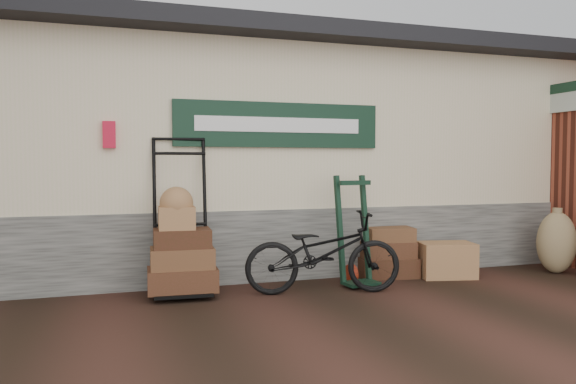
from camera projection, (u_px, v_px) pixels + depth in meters
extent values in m
plane|color=black|center=(332.00, 298.00, 6.17)|extent=(80.00, 80.00, 0.00)
cube|color=#4C4C47|center=(264.00, 229.00, 8.76)|extent=(14.00, 3.54, 0.90)
cube|color=beige|center=(264.00, 133.00, 8.68)|extent=(14.00, 3.50, 2.10)
cube|color=black|center=(266.00, 56.00, 8.48)|extent=(14.40, 4.10, 0.20)
cube|color=black|center=(279.00, 125.00, 6.90)|extent=(2.60, 0.06, 0.55)
cube|color=white|center=(280.00, 125.00, 6.87)|extent=(2.10, 0.01, 0.18)
cube|color=red|center=(109.00, 135.00, 6.28)|extent=(0.14, 0.10, 0.30)
cube|color=#97693C|center=(446.00, 260.00, 7.28)|extent=(0.77, 0.59, 0.45)
imported|color=black|center=(323.00, 248.00, 6.35)|extent=(0.95, 1.87, 1.04)
ellipsoid|color=olive|center=(557.00, 242.00, 7.54)|extent=(0.63, 0.58, 0.83)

